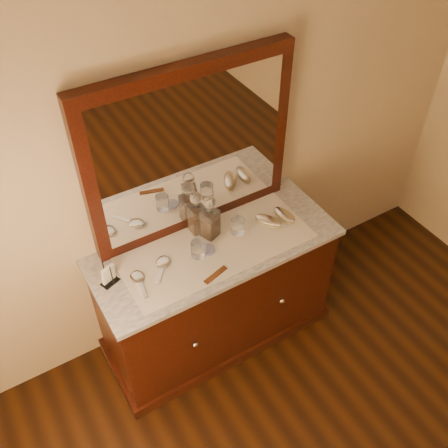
{
  "coord_description": "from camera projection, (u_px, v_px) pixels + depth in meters",
  "views": [
    {
      "loc": [
        -0.98,
        0.22,
        2.94
      ],
      "look_at": [
        0.0,
        1.85,
        1.1
      ],
      "focal_mm": 40.62,
      "sensor_mm": 36.0,
      "label": 1
    }
  ],
  "objects": [
    {
      "name": "dresser_cabinet",
      "position": [
        216.0,
        293.0,
        3.19
      ],
      "size": [
        1.4,
        0.55,
        0.82
      ],
      "primitive_type": "cube",
      "color": "black",
      "rests_on": "floor"
    },
    {
      "name": "dresser_plinth",
      "position": [
        216.0,
        327.0,
        3.44
      ],
      "size": [
        1.46,
        0.59,
        0.08
      ],
      "primitive_type": "cube",
      "color": "black",
      "rests_on": "floor"
    },
    {
      "name": "knob_left",
      "position": [
        195.0,
        344.0,
        2.87
      ],
      "size": [
        0.04,
        0.04,
        0.04
      ],
      "primitive_type": "sphere",
      "color": "silver",
      "rests_on": "dresser_cabinet"
    },
    {
      "name": "knob_right",
      "position": [
        282.0,
        301.0,
        3.09
      ],
      "size": [
        0.04,
        0.04,
        0.04
      ],
      "primitive_type": "sphere",
      "color": "silver",
      "rests_on": "dresser_cabinet"
    },
    {
      "name": "marble_top",
      "position": [
        215.0,
        247.0,
        2.89
      ],
      "size": [
        1.44,
        0.59,
        0.03
      ],
      "primitive_type": "cube",
      "color": "white",
      "rests_on": "dresser_cabinet"
    },
    {
      "name": "mirror_frame",
      "position": [
        191.0,
        152.0,
        2.69
      ],
      "size": [
        1.2,
        0.08,
        1.0
      ],
      "primitive_type": "cube",
      "color": "black",
      "rests_on": "marble_top"
    },
    {
      "name": "mirror_glass",
      "position": [
        194.0,
        155.0,
        2.67
      ],
      "size": [
        1.06,
        0.01,
        0.86
      ],
      "primitive_type": "cube",
      "color": "white",
      "rests_on": "marble_top"
    },
    {
      "name": "lace_runner",
      "position": [
        217.0,
        247.0,
        2.87
      ],
      "size": [
        1.1,
        0.45,
        0.0
      ],
      "primitive_type": "cube",
      "color": "beige",
      "rests_on": "marble_top"
    },
    {
      "name": "pin_dish",
      "position": [
        208.0,
        250.0,
        2.84
      ],
      "size": [
        0.09,
        0.09,
        0.01
      ],
      "primitive_type": "cylinder",
      "rotation": [
        0.0,
        0.0,
        -0.02
      ],
      "color": "silver",
      "rests_on": "lace_runner"
    },
    {
      "name": "comb",
      "position": [
        216.0,
        275.0,
        2.71
      ],
      "size": [
        0.16,
        0.07,
        0.01
      ],
      "primitive_type": "cube",
      "rotation": [
        0.0,
        0.0,
        0.27
      ],
      "color": "brown",
      "rests_on": "lace_runner"
    },
    {
      "name": "napkin_rack",
      "position": [
        109.0,
        275.0,
        2.65
      ],
      "size": [
        0.11,
        0.09,
        0.14
      ],
      "color": "black",
      "rests_on": "marble_top"
    },
    {
      "name": "decanter_left",
      "position": [
        197.0,
        216.0,
        2.89
      ],
      "size": [
        0.09,
        0.09,
        0.28
      ],
      "color": "#934D15",
      "rests_on": "lace_runner"
    },
    {
      "name": "decanter_right",
      "position": [
        210.0,
        221.0,
        2.86
      ],
      "size": [
        0.11,
        0.11,
        0.28
      ],
      "color": "#934D15",
      "rests_on": "lace_runner"
    },
    {
      "name": "brush_near",
      "position": [
        269.0,
        221.0,
        2.98
      ],
      "size": [
        0.15,
        0.19,
        0.05
      ],
      "color": "tan",
      "rests_on": "lace_runner"
    },
    {
      "name": "brush_far",
      "position": [
        285.0,
        215.0,
        3.02
      ],
      "size": [
        0.09,
        0.17,
        0.04
      ],
      "color": "tan",
      "rests_on": "lace_runner"
    },
    {
      "name": "hand_mirror_outer",
      "position": [
        138.0,
        279.0,
        2.68
      ],
      "size": [
        0.09,
        0.21,
        0.02
      ],
      "color": "silver",
      "rests_on": "lace_runner"
    },
    {
      "name": "hand_mirror_inner",
      "position": [
        163.0,
        264.0,
        2.76
      ],
      "size": [
        0.17,
        0.19,
        0.02
      ],
      "color": "silver",
      "rests_on": "lace_runner"
    },
    {
      "name": "tumblers",
      "position": [
        218.0,
        237.0,
        2.86
      ],
      "size": [
        0.37,
        0.13,
        0.09
      ],
      "color": "white",
      "rests_on": "lace_runner"
    }
  ]
}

